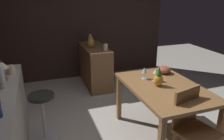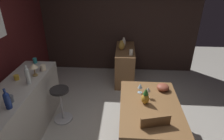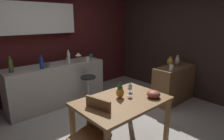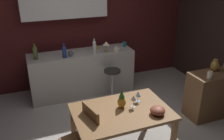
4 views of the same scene
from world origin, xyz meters
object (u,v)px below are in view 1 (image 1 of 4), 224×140
object	(u,v)px
dining_table	(164,92)
bar_stool	(44,116)
counter_lamp	(2,66)
pillar_candle_tall	(106,47)
wine_glass_left	(156,71)
vase_ceramic_ivory	(90,40)
cup_cream	(11,70)
wine_glass_right	(144,71)
sideboard_cabinet	(95,66)
chair_near_window	(192,126)
vase_brass	(91,43)
pineapple_centerpiece	(159,78)
wine_bottle_clear	(1,75)
fruit_bowl	(164,70)

from	to	relation	value
dining_table	bar_stool	distance (m)	1.57
counter_lamp	pillar_candle_tall	distance (m)	2.01
wine_glass_left	vase_ceramic_ivory	distance (m)	2.00
cup_cream	counter_lamp	xyz separation A→B (m)	(-0.20, 0.06, 0.11)
wine_glass_right	pillar_candle_tall	size ratio (longest dim) A/B	1.11
sideboard_cabinet	counter_lamp	world-z (taller)	counter_lamp
chair_near_window	bar_stool	distance (m)	1.80
chair_near_window	vase_brass	xyz separation A→B (m)	(2.47, 0.49, 0.44)
pillar_candle_tall	vase_brass	size ratio (longest dim) A/B	0.68
counter_lamp	vase_brass	distance (m)	2.04
pineapple_centerpiece	wine_bottle_clear	bearing A→B (deg)	84.62
cup_cream	wine_glass_right	bearing A→B (deg)	-101.68
bar_stool	wine_bottle_clear	distance (m)	0.82
sideboard_cabinet	wine_glass_left	size ratio (longest dim) A/B	6.18
wine_bottle_clear	cup_cream	size ratio (longest dim) A/B	2.41
dining_table	chair_near_window	size ratio (longest dim) A/B	1.44
pineapple_centerpiece	sideboard_cabinet	bearing A→B (deg)	8.41
wine_bottle_clear	vase_ceramic_ivory	bearing A→B (deg)	-36.17
dining_table	pillar_candle_tall	size ratio (longest dim) A/B	8.79
pineapple_centerpiece	vase_ceramic_ivory	bearing A→B (deg)	8.99
wine_glass_left	cup_cream	world-z (taller)	cup_cream
dining_table	fruit_bowl	size ratio (longest dim) A/B	6.56
fruit_bowl	pillar_candle_tall	xyz separation A→B (m)	(1.24, 0.48, 0.09)
wine_glass_right	wine_bottle_clear	xyz separation A→B (m)	(-0.10, 1.71, 0.19)
cup_cream	counter_lamp	bearing A→B (deg)	162.60
wine_glass_left	vase_ceramic_ivory	world-z (taller)	vase_ceramic_ivory
wine_glass_right	fruit_bowl	world-z (taller)	wine_glass_right
wine_glass_right	fruit_bowl	distance (m)	0.39
wine_glass_left	vase_brass	xyz separation A→B (m)	(1.75, 0.43, 0.05)
vase_brass	wine_bottle_clear	bearing A→B (deg)	141.57
chair_near_window	cup_cream	distance (m)	2.22
wine_bottle_clear	cup_cream	distance (m)	0.46
fruit_bowl	vase_ceramic_ivory	xyz separation A→B (m)	(1.75, 0.65, 0.13)
vase_ceramic_ivory	vase_brass	xyz separation A→B (m)	(-0.22, 0.05, -0.00)
wine_glass_right	vase_ceramic_ivory	size ratio (longest dim) A/B	0.72
pillar_candle_tall	wine_glass_left	bearing A→B (deg)	-171.43
pillar_candle_tall	counter_lamp	bearing A→B (deg)	126.68
wine_glass_right	chair_near_window	bearing A→B (deg)	-168.84
wine_glass_right	wine_bottle_clear	world-z (taller)	wine_bottle_clear
chair_near_window	fruit_bowl	world-z (taller)	chair_near_window
wine_bottle_clear	counter_lamp	world-z (taller)	wine_bottle_clear
pineapple_centerpiece	pillar_candle_tall	distance (m)	1.62
wine_bottle_clear	pillar_candle_tall	size ratio (longest dim) A/B	2.11
pineapple_centerpiece	cup_cream	distance (m)	1.82
wine_glass_right	cup_cream	world-z (taller)	cup_cream
vase_ceramic_ivory	pineapple_centerpiece	bearing A→B (deg)	-171.01
dining_table	vase_brass	bearing A→B (deg)	13.41
dining_table	pillar_candle_tall	xyz separation A→B (m)	(1.64, 0.25, 0.23)
sideboard_cabinet	wine_glass_right	bearing A→B (deg)	-172.11
vase_brass	chair_near_window	bearing A→B (deg)	-168.67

